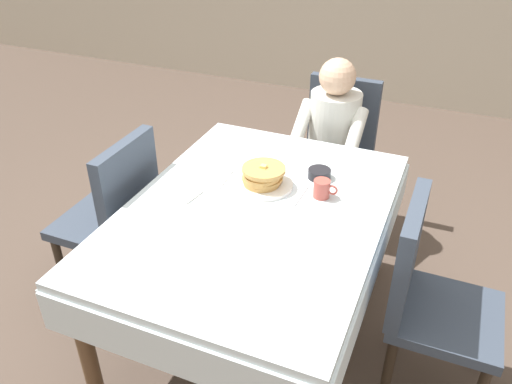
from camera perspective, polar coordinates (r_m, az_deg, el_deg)
ground_plane at (r=2.77m, az=-0.10°, el=-14.64°), size 14.00×14.00×0.00m
dining_table_main at (r=2.34m, az=-0.12°, el=-3.68°), size 1.12×1.52×0.74m
chair_diner at (r=3.34m, az=8.87°, el=5.28°), size 0.44×0.45×0.93m
diner_person at (r=3.15m, az=8.33°, el=6.36°), size 0.40×0.43×1.12m
chair_right_side at (r=2.30m, az=18.19°, el=-10.30°), size 0.45×0.44×0.93m
chair_left_side at (r=2.75m, az=-15.10°, el=-1.97°), size 0.45×0.44×0.93m
plate_breakfast at (r=2.45m, az=0.81°, el=0.82°), size 0.28×0.28×0.02m
breakfast_stack at (r=2.42m, az=0.73°, el=1.90°), size 0.21×0.20×0.10m
cup_coffee at (r=2.37m, az=7.27°, el=0.36°), size 0.11×0.08×0.08m
bowl_butter at (r=2.53m, az=6.96°, el=2.01°), size 0.11×0.11×0.04m
fork_left_of_plate at (r=2.50m, az=-3.40°, el=1.36°), size 0.03×0.18×0.00m
knife_right_of_plate at (r=2.38m, az=4.87°, el=-0.45°), size 0.02×0.20×0.00m
spoon_near_edge at (r=2.18m, az=-2.48°, el=-3.83°), size 0.15×0.03×0.00m
napkin_folded at (r=2.42m, az=-8.27°, el=-0.04°), size 0.19×0.15×0.01m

